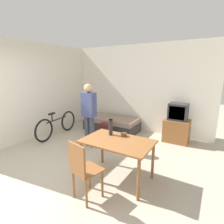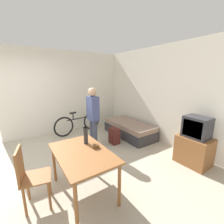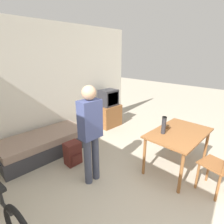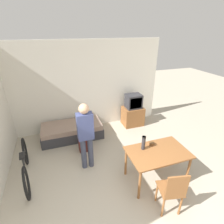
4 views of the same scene
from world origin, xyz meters
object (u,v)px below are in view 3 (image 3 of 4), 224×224
(thermos_flask, at_px, (164,125))
(mate_bowl, at_px, (166,127))
(person_standing, at_px, (90,129))
(dining_table, at_px, (179,137))
(daybed, at_px, (44,144))
(tv, at_px, (108,110))
(backpack, at_px, (73,153))
(wooden_chair, at_px, (223,164))

(thermos_flask, relative_size, mate_bowl, 2.84)
(thermos_flask, bearing_deg, person_standing, 147.53)
(thermos_flask, distance_m, mate_bowl, 0.29)
(dining_table, height_order, thermos_flask, thermos_flask)
(daybed, distance_m, person_standing, 1.56)
(mate_bowl, bearing_deg, tv, 75.24)
(mate_bowl, relative_size, backpack, 0.24)
(tv, relative_size, dining_table, 0.88)
(tv, distance_m, wooden_chair, 3.15)
(tv, height_order, wooden_chair, tv)
(dining_table, relative_size, mate_bowl, 11.39)
(tv, xyz_separation_m, thermos_flask, (-0.79, -2.15, 0.43))
(tv, height_order, person_standing, person_standing)
(daybed, distance_m, dining_table, 2.69)
(wooden_chair, bearing_deg, mate_bowl, 81.05)
(daybed, height_order, dining_table, dining_table)
(mate_bowl, bearing_deg, dining_table, -89.52)
(dining_table, relative_size, backpack, 2.72)
(daybed, height_order, mate_bowl, mate_bowl)
(backpack, bearing_deg, daybed, 106.62)
(daybed, distance_m, backpack, 0.77)
(daybed, bearing_deg, dining_table, -56.30)
(person_standing, bearing_deg, backpack, 86.67)
(person_standing, relative_size, backpack, 3.61)
(person_standing, xyz_separation_m, thermos_flask, (1.04, -0.66, -0.04))
(dining_table, bearing_deg, person_standing, 146.87)
(dining_table, bearing_deg, backpack, 130.45)
(person_standing, xyz_separation_m, backpack, (0.04, 0.63, -0.71))
(person_standing, bearing_deg, thermos_flask, -32.47)
(thermos_flask, relative_size, backpack, 0.68)
(mate_bowl, bearing_deg, daybed, 126.86)
(wooden_chair, height_order, backpack, wooden_chair)
(tv, distance_m, mate_bowl, 2.17)
(tv, distance_m, person_standing, 2.41)
(dining_table, xyz_separation_m, mate_bowl, (-0.00, 0.25, 0.12))
(daybed, height_order, wooden_chair, wooden_chair)
(daybed, height_order, person_standing, person_standing)
(wooden_chair, bearing_deg, tv, 77.08)
(daybed, xyz_separation_m, thermos_flask, (1.23, -2.03, 0.68))
(daybed, height_order, tv, tv)
(tv, relative_size, person_standing, 0.66)
(dining_table, distance_m, person_standing, 1.56)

